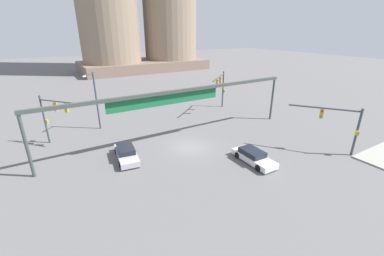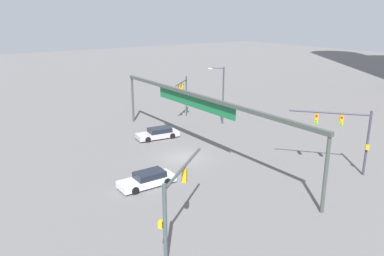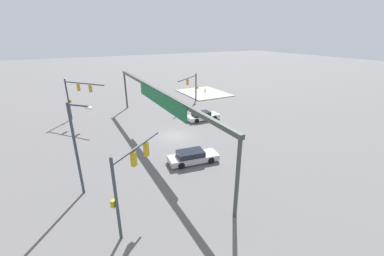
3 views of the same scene
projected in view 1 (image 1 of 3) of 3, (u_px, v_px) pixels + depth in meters
The scene contains 8 objects.
ground_plane at pixel (190, 147), 27.68m from camera, with size 233.45×233.45×0.00m, color #615F61.
traffic_signal_near_corner at pixel (340, 121), 25.26m from camera, with size 4.24×5.73×5.02m.
traffic_signal_opposite_side at pixel (53, 112), 27.04m from camera, with size 3.39×4.21×5.56m.
traffic_signal_cross_street at pixel (221, 84), 39.21m from camera, with size 5.59×4.49×5.84m.
streetlamp_curved_arm at pixel (95, 97), 31.21m from camera, with size 1.59×1.62×7.32m.
overhead_sign_gantry at pixel (177, 97), 27.26m from camera, with size 29.94×0.43×6.09m.
sedan_car_approaching at pixel (126, 153), 25.10m from camera, with size 2.43×5.02×1.21m.
sedan_car_waiting_far at pixel (253, 157), 24.44m from camera, with size 1.92×4.76×1.21m.
Camera 1 is at (-12.73, -21.49, 12.13)m, focal length 23.49 mm.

